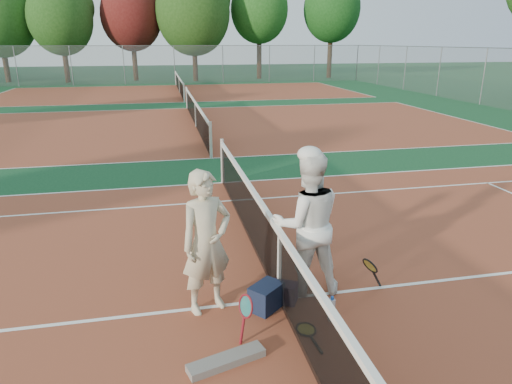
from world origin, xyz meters
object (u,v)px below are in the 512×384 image
at_px(player_b, 307,224).
at_px(sports_bag_purple, 284,293).
at_px(net_main, 279,266).
at_px(racket_spare, 306,329).
at_px(racket_black_held, 369,275).
at_px(water_bottle, 332,310).
at_px(sports_bag_navy, 266,297).
at_px(player_a, 206,243).
at_px(racket_red, 246,319).

relative_size(player_b, sports_bag_purple, 5.97).
xyz_separation_m(net_main, racket_spare, (0.15, -0.75, -0.49)).
distance_m(racket_black_held, water_bottle, 0.94).
height_order(net_main, player_b, player_b).
bearing_deg(player_b, sports_bag_navy, 32.94).
bearing_deg(player_a, water_bottle, -44.72).
bearing_deg(sports_bag_navy, water_bottle, -30.78).
distance_m(player_a, water_bottle, 1.77).
bearing_deg(sports_bag_navy, player_b, 29.33).
bearing_deg(player_a, player_b, -14.34).
relative_size(racket_black_held, water_bottle, 1.73).
distance_m(player_b, racket_black_held, 1.15).
distance_m(sports_bag_navy, water_bottle, 0.85).
height_order(racket_red, racket_spare, racket_red).
bearing_deg(water_bottle, player_a, 157.66).
relative_size(sports_bag_navy, sports_bag_purple, 1.29).
bearing_deg(player_b, water_bottle, 100.13).
bearing_deg(player_a, net_main, -21.97).
height_order(player_b, sports_bag_navy, player_b).
bearing_deg(sports_bag_purple, water_bottle, -49.88).
bearing_deg(player_a, racket_black_held, -23.70).
relative_size(racket_red, sports_bag_navy, 1.38).
distance_m(net_main, sports_bag_purple, 0.38).
bearing_deg(player_b, racket_spare, 76.93).
distance_m(player_a, racket_red, 1.07).
bearing_deg(racket_black_held, water_bottle, 12.89).
xyz_separation_m(player_b, racket_black_held, (0.85, -0.25, -0.74)).
distance_m(racket_red, racket_black_held, 2.02).
xyz_separation_m(racket_red, sports_bag_purple, (0.66, 0.73, -0.16)).
relative_size(net_main, player_a, 5.85).
xyz_separation_m(net_main, player_b, (0.43, 0.19, 0.49)).
bearing_deg(net_main, racket_spare, -78.94).
xyz_separation_m(racket_red, racket_black_held, (1.88, 0.74, -0.04)).
distance_m(racket_spare, sports_bag_navy, 0.70).
xyz_separation_m(net_main, player_a, (-0.95, -0.01, 0.43)).
bearing_deg(player_b, player_a, 11.66).
distance_m(player_a, player_b, 1.39).
bearing_deg(sports_bag_purple, racket_red, -131.95).
xyz_separation_m(net_main, racket_red, (-0.60, -0.79, -0.21)).
height_order(net_main, racket_spare, net_main).
xyz_separation_m(sports_bag_purple, water_bottle, (0.46, -0.55, 0.01)).
height_order(player_b, water_bottle, player_b).
height_order(racket_black_held, sports_bag_purple, racket_black_held).
relative_size(racket_red, water_bottle, 1.99).
height_order(net_main, sports_bag_navy, net_main).
bearing_deg(racket_red, player_a, 86.09).
xyz_separation_m(player_a, sports_bag_navy, (0.74, -0.17, -0.77)).
bearing_deg(racket_black_held, net_main, -25.87).
bearing_deg(player_b, racket_red, 47.28).
distance_m(net_main, water_bottle, 0.88).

